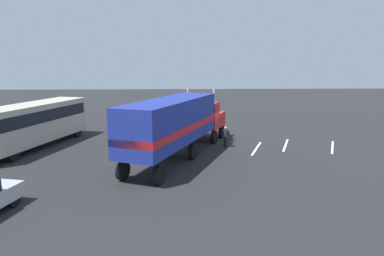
# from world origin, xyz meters

# --- Properties ---
(ground_plane) EXTENTS (120.00, 120.00, 0.00)m
(ground_plane) POSITION_xyz_m (0.00, 0.00, 0.00)
(ground_plane) COLOR #232326
(lane_stripe_near) EXTENTS (4.15, 1.78, 0.01)m
(lane_stripe_near) POSITION_xyz_m (-2.56, -3.50, 0.01)
(lane_stripe_near) COLOR silver
(lane_stripe_near) RESTS_ON ground_plane
(lane_stripe_mid) EXTENTS (4.14, 1.81, 0.01)m
(lane_stripe_mid) POSITION_xyz_m (-1.58, -6.08, 0.01)
(lane_stripe_mid) COLOR silver
(lane_stripe_mid) RESTS_ON ground_plane
(lane_stripe_far) EXTENTS (4.04, 2.03, 0.01)m
(lane_stripe_far) POSITION_xyz_m (-2.43, -9.50, 0.01)
(lane_stripe_far) COLOR silver
(lane_stripe_far) RESTS_ON ground_plane
(semi_truck) EXTENTS (13.99, 7.88, 4.50)m
(semi_truck) POSITION_xyz_m (-4.81, 2.50, 2.52)
(semi_truck) COLOR red
(semi_truck) RESTS_ON ground_plane
(person_bystander) EXTENTS (0.43, 0.48, 1.63)m
(person_bystander) POSITION_xyz_m (-2.02, -1.18, 0.89)
(person_bystander) COLOR black
(person_bystander) RESTS_ON ground_plane
(parked_bus) EXTENTS (11.29, 5.29, 3.40)m
(parked_bus) POSITION_xyz_m (-1.43, 13.60, 2.07)
(parked_bus) COLOR #BFB29E
(parked_bus) RESTS_ON ground_plane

